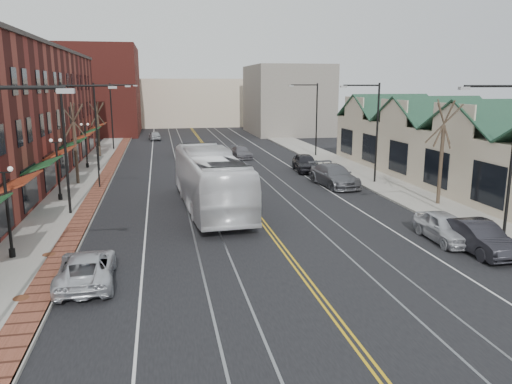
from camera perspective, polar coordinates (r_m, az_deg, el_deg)
name	(u,v)px	position (r m, az deg, el deg)	size (l,w,h in m)	color
ground	(330,311)	(18.73, 8.50, -13.36)	(160.00, 160.00, 0.00)	black
sidewalk_left	(73,200)	(37.28, -20.22, -0.88)	(4.00, 120.00, 0.15)	gray
sidewalk_right	(391,187)	(40.85, 15.16, 0.55)	(4.00, 120.00, 0.15)	gray
building_right	(462,157)	(43.45, 22.48, 3.71)	(8.00, 36.00, 4.60)	beige
backdrop_left	(94,91)	(86.49, -18.03, 10.96)	(14.00, 18.00, 14.00)	maroon
backdrop_mid	(188,102)	(101.12, -7.75, 10.12)	(22.00, 14.00, 9.00)	beige
backdrop_right	(287,100)	(83.56, 3.56, 10.47)	(12.00, 16.00, 11.00)	slate
streetlight_l_1	(72,135)	(32.45, -20.28, 6.14)	(3.33, 0.25, 8.00)	black
streetlight_l_2	(101,118)	(48.27, -17.31, 8.10)	(3.33, 0.25, 8.00)	black
streetlight_l_3	(115,109)	(64.17, -15.80, 9.09)	(3.33, 0.25, 8.00)	black
streetlight_r_0	(505,146)	(27.79, 26.60, 4.70)	(3.33, 0.25, 8.00)	black
streetlight_r_1	(372,122)	(41.58, 13.14, 7.75)	(3.33, 0.25, 8.00)	black
streetlight_r_2	(313,112)	(56.54, 6.52, 9.10)	(3.33, 0.25, 8.00)	black
lamppost_l_1	(8,214)	(25.57, -26.48, -2.30)	(0.84, 0.28, 4.27)	black
lamppost_l_2	(58,171)	(37.03, -21.68, 2.28)	(0.84, 0.28, 4.27)	black
lamppost_l_3	(86,146)	(50.71, -18.85, 4.97)	(0.84, 0.28, 4.27)	black
tree_left_near	(75,142)	(42.66, -19.98, 5.40)	(1.78, 1.37, 6.48)	#382B21
tree_left_far	(98,128)	(58.47, -17.60, 6.99)	(1.66, 1.28, 6.02)	#382B21
tree_right_mid	(442,150)	(35.31, 20.47, 4.48)	(1.90, 1.46, 6.93)	#382B21
manhole_mid	(21,298)	(21.17, -25.27, -10.89)	(0.60, 0.60, 0.02)	#592D19
manhole_far	(49,254)	(25.73, -22.60, -6.60)	(0.60, 0.60, 0.02)	#592D19
traffic_signal	(98,159)	(40.58, -17.63, 3.59)	(0.18, 0.15, 3.80)	black
transit_bus	(211,180)	(32.57, -5.22, 1.35)	(3.23, 13.81, 3.85)	white
parked_suv	(86,268)	(21.79, -18.82, -8.25)	(2.22, 4.81, 1.34)	silver
parked_car_a	(445,227)	(27.82, 20.77, -3.78)	(1.78, 4.43, 1.51)	silver
parked_car_b	(478,237)	(26.62, 24.06, -4.74)	(1.62, 4.65, 1.53)	black
parked_car_c	(334,176)	(40.50, 8.93, 1.86)	(2.40, 5.91, 1.71)	#5C5C63
parked_car_d	(305,163)	(47.02, 5.66, 3.34)	(1.95, 4.83, 1.65)	black
distant_car_left	(183,150)	(58.04, -8.34, 4.79)	(1.37, 3.93, 1.29)	black
distant_car_right	(241,152)	(55.45, -1.70, 4.56)	(1.81, 4.45, 1.29)	slate
distant_car_far	(154,136)	(74.84, -11.53, 6.34)	(1.58, 3.92, 1.33)	#A3A5AA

